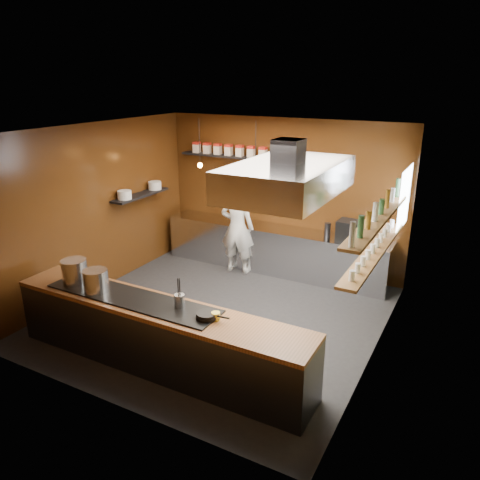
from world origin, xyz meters
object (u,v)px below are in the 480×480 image
Objects in this scene: stockpot_small at (96,281)px; espresso_machine at (348,231)px; chef at (237,228)px; extractor_hood at (287,178)px; stockpot_large at (75,271)px.

stockpot_small is 0.88× the size of espresso_machine.
chef is (-2.11, -0.34, -0.17)m from espresso_machine.
extractor_hood is 2.94m from stockpot_small.
stockpot_large reaches higher than stockpot_small.
extractor_hood is at bearing 24.05° from stockpot_large.
chef is (0.31, 3.47, -0.18)m from stockpot_small.
espresso_machine is at bearing 57.53° from stockpot_small.
stockpot_large reaches higher than espresso_machine.
stockpot_small is at bearing -120.18° from espresso_machine.
chef reaches higher than espresso_machine.
stockpot_small is 3.49m from chef.
stockpot_large is at bearing 68.83° from chef.
chef is (-1.93, 2.19, -1.59)m from extractor_hood.
stockpot_small is at bearing -150.21° from extractor_hood.
espresso_machine reaches higher than stockpot_small.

